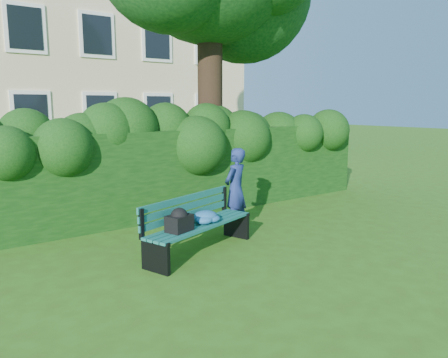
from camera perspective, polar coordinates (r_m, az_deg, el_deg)
ground at (r=7.87m, az=2.60°, el=-7.43°), size 80.00×80.00×0.00m
apartment_building at (r=20.73m, az=-23.77°, el=19.07°), size 16.00×8.08×12.00m
hedge at (r=9.44m, az=-5.74°, el=1.00°), size 10.00×1.00×1.80m
park_bench at (r=6.86m, az=-3.66°, el=-5.64°), size 2.18×1.19×0.89m
man_reading at (r=8.11m, az=1.50°, el=-1.33°), size 0.65×0.54×1.53m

